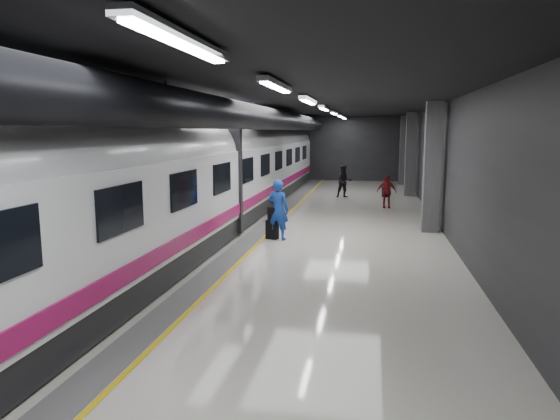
{
  "coord_description": "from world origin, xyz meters",
  "views": [
    {
      "loc": [
        2.5,
        -15.94,
        3.49
      ],
      "look_at": [
        0.07,
        -2.75,
        1.37
      ],
      "focal_mm": 32.0,
      "sensor_mm": 36.0,
      "label": 1
    }
  ],
  "objects": [
    {
      "name": "suitcase_far",
      "position": [
        3.28,
        11.25,
        0.26
      ],
      "size": [
        0.42,
        0.35,
        0.52
      ],
      "primitive_type": "cube",
      "rotation": [
        0.0,
        0.0,
        0.4
      ],
      "color": "black",
      "rests_on": "ground"
    },
    {
      "name": "shoulder_bag",
      "position": [
        -0.63,
        -0.25,
        0.83
      ],
      "size": [
        0.35,
        0.3,
        0.42
      ],
      "primitive_type": "cube",
      "rotation": [
        0.0,
        0.0,
        -0.54
      ],
      "color": "black",
      "rests_on": "suitcase_main"
    },
    {
      "name": "suitcase_main",
      "position": [
        -0.65,
        -0.24,
        0.31
      ],
      "size": [
        0.44,
        0.35,
        0.63
      ],
      "primitive_type": "cube",
      "rotation": [
        0.0,
        0.0,
        -0.31
      ],
      "color": "black",
      "rests_on": "ground"
    },
    {
      "name": "platform_hall",
      "position": [
        -0.29,
        0.96,
        3.54
      ],
      "size": [
        10.02,
        40.02,
        4.51
      ],
      "color": "black",
      "rests_on": "ground"
    },
    {
      "name": "traveler_main",
      "position": [
        -0.44,
        -0.28,
        0.98
      ],
      "size": [
        0.81,
        0.63,
        1.97
      ],
      "primitive_type": "imported",
      "rotation": [
        0.0,
        0.0,
        2.9
      ],
      "color": "blue",
      "rests_on": "ground"
    },
    {
      "name": "ground",
      "position": [
        0.0,
        0.0,
        0.0
      ],
      "size": [
        40.0,
        40.0,
        0.0
      ],
      "primitive_type": "plane",
      "color": "beige",
      "rests_on": "ground"
    },
    {
      "name": "train",
      "position": [
        -3.25,
        -0.0,
        2.07
      ],
      "size": [
        3.05,
        38.0,
        4.05
      ],
      "color": "black",
      "rests_on": "ground"
    },
    {
      "name": "traveler_far_a",
      "position": [
        1.08,
        10.62,
        0.87
      ],
      "size": [
        1.0,
        0.87,
        1.73
      ],
      "primitive_type": "imported",
      "rotation": [
        0.0,
        0.0,
        0.3
      ],
      "color": "black",
      "rests_on": "ground"
    },
    {
      "name": "traveler_far_b",
      "position": [
        3.2,
        7.35,
        0.76
      ],
      "size": [
        0.91,
        0.43,
        1.51
      ],
      "primitive_type": "imported",
      "rotation": [
        0.0,
        0.0,
        0.06
      ],
      "color": "maroon",
      "rests_on": "ground"
    }
  ]
}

